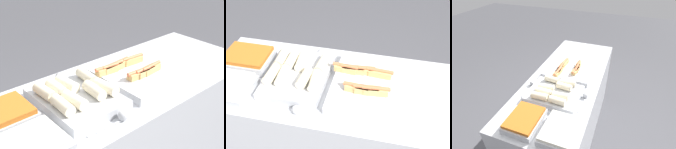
{
  "view_description": "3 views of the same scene",
  "coord_description": "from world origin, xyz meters",
  "views": [
    {
      "loc": [
        -1.07,
        -1.12,
        1.73
      ],
      "look_at": [
        -0.09,
        0.0,
        0.97
      ],
      "focal_mm": 50.0,
      "sensor_mm": 36.0,
      "label": 1
    },
    {
      "loc": [
        0.21,
        -1.31,
        2.07
      ],
      "look_at": [
        -0.09,
        0.0,
        0.97
      ],
      "focal_mm": 50.0,
      "sensor_mm": 36.0,
      "label": 2
    },
    {
      "loc": [
        -1.41,
        -0.49,
        1.91
      ],
      "look_at": [
        -0.09,
        0.0,
        0.97
      ],
      "focal_mm": 28.0,
      "sensor_mm": 36.0,
      "label": 3
    }
  ],
  "objects": [
    {
      "name": "tray_side_front",
      "position": [
        -0.69,
        -0.19,
        0.92
      ],
      "size": [
        0.29,
        0.23,
        0.07
      ],
      "color": "#B7BABF",
      "rests_on": "counter"
    },
    {
      "name": "tray_hotdogs",
      "position": [
        0.03,
        0.0,
        0.92
      ],
      "size": [
        0.35,
        0.48,
        0.1
      ],
      "color": "#B7BABF",
      "rests_on": "counter"
    },
    {
      "name": "counter",
      "position": [
        0.0,
        0.0,
        0.44
      ],
      "size": [
        1.75,
        0.7,
        0.89
      ],
      "color": "#B7BABF",
      "rests_on": "ground_plane"
    },
    {
      "name": "tray_side_back",
      "position": [
        -0.69,
        0.08,
        0.92
      ],
      "size": [
        0.29,
        0.23,
        0.07
      ],
      "color": "#B7BABF",
      "rests_on": "counter"
    },
    {
      "name": "serving_spoon_near",
      "position": [
        -0.27,
        -0.26,
        0.91
      ],
      "size": [
        0.23,
        0.05,
        0.05
      ],
      "color": "#B2B5BA",
      "rests_on": "counter"
    },
    {
      "name": "serving_spoon_far",
      "position": [
        -0.27,
        0.26,
        0.91
      ],
      "size": [
        0.21,
        0.05,
        0.05
      ],
      "color": "#B2B5BA",
      "rests_on": "counter"
    },
    {
      "name": "tray_wraps",
      "position": [
        -0.33,
        -0.0,
        0.93
      ],
      "size": [
        0.34,
        0.46,
        0.11
      ],
      "color": "#B7BABF",
      "rests_on": "counter"
    }
  ]
}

